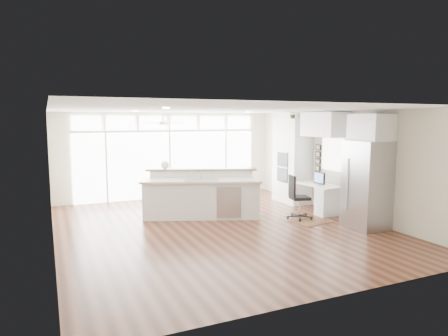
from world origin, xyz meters
name	(u,v)px	position (x,y,z in m)	size (l,w,h in m)	color
floor	(219,228)	(0.00, 0.00, -0.01)	(7.00, 8.00, 0.02)	#3B1C12
ceiling	(219,109)	(0.00, 0.00, 2.70)	(7.00, 8.00, 0.02)	white
wall_back	(169,155)	(0.00, 4.00, 1.35)	(7.00, 0.04, 2.70)	beige
wall_front	(335,203)	(0.00, -4.00, 1.35)	(7.00, 0.04, 2.70)	beige
wall_left	(51,179)	(-3.50, 0.00, 1.35)	(0.04, 8.00, 2.70)	beige
wall_right	(341,163)	(3.50, 0.00, 1.35)	(0.04, 8.00, 2.70)	beige
glass_wall	(170,165)	(0.00, 3.94, 1.05)	(5.80, 0.06, 2.08)	white
transom_row	(169,123)	(0.00, 3.94, 2.38)	(5.90, 0.06, 0.40)	white
desk_window	(333,154)	(3.46, 0.30, 1.55)	(0.04, 0.85, 0.85)	white
ceiling_fan	(163,119)	(-0.50, 2.80, 2.48)	(1.16, 1.16, 0.32)	silver
recessed_lights	(215,111)	(0.00, 0.20, 2.68)	(3.40, 3.00, 0.02)	white
oven_cabinet	(292,161)	(3.17, 1.80, 1.25)	(0.64, 1.20, 2.50)	white
desk_nook	(321,198)	(3.13, 0.30, 0.38)	(0.72, 1.30, 0.76)	white
upper_cabinets	(325,124)	(3.17, 0.30, 2.35)	(0.64, 1.30, 0.64)	white
refrigerator	(367,185)	(3.11, -1.35, 1.00)	(0.76, 0.90, 2.00)	#A3A3A8
fridge_cabinet	(371,127)	(3.17, -1.35, 2.30)	(0.64, 0.90, 0.60)	white
framed_photos	(318,158)	(3.46, 0.92, 1.40)	(0.06, 0.22, 0.80)	black
kitchen_island	(202,194)	(-0.01, 1.09, 0.60)	(3.01, 1.13, 1.20)	white
rug	(311,222)	(2.25, -0.45, 0.01)	(0.88, 0.64, 0.01)	#3A2112
office_chair	(300,197)	(2.17, -0.07, 0.55)	(0.57, 0.52, 1.09)	black
fishbowl	(165,165)	(-0.74, 1.81, 1.30)	(0.21, 0.21, 0.21)	white
monitor	(320,178)	(3.05, 0.30, 0.94)	(0.07, 0.43, 0.36)	black
keyboard	(314,185)	(2.88, 0.30, 0.77)	(0.12, 0.31, 0.02)	white
potted_plant	(293,115)	(3.17, 1.80, 2.62)	(0.27, 0.30, 0.23)	#2F5022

